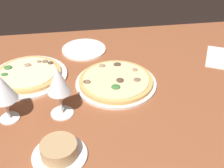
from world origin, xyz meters
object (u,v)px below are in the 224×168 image
wine_glass_far (58,82)px  paper_menu (224,58)px  pizza_main (116,82)px  pizza_side (28,75)px  ramekin_on_saucer (59,151)px  wine_glass_near (2,89)px  side_plate (84,49)px

wine_glass_far → paper_menu: 73.42cm
pizza_main → pizza_side: size_ratio=1.02×
pizza_side → ramekin_on_saucer: size_ratio=1.91×
pizza_main → ramekin_on_saucer: (20.73, 31.79, 0.85)cm
wine_glass_near → side_plate: wine_glass_near is taller
paper_menu → ramekin_on_saucer: bearing=59.0°
wine_glass_near → side_plate: bearing=-122.8°
pizza_side → ramekin_on_saucer: 42.90cm
side_plate → wine_glass_far: bearing=76.4°
pizza_side → ramekin_on_saucer: (-11.52, 41.31, 0.91)cm
pizza_main → side_plate: (9.87, -27.45, -0.78)cm
pizza_main → pizza_side: same height
paper_menu → pizza_main: bearing=40.4°
pizza_main → pizza_side: 33.63cm
pizza_main → paper_menu: size_ratio=1.62×
pizza_side → paper_menu: size_ratio=1.60×
wine_glass_far → pizza_side: bearing=-61.8°
pizza_side → paper_menu: pizza_side is taller
ramekin_on_saucer → paper_menu: ramekin_on_saucer is taller
ramekin_on_saucer → wine_glass_near: 25.86cm
side_plate → pizza_side: bearing=38.7°
pizza_side → paper_menu: 80.20cm
ramekin_on_saucer → wine_glass_far: (-0.89, -18.15, 10.53)cm
pizza_side → wine_glass_near: wine_glass_near is taller
wine_glass_near → paper_menu: (-84.32, -25.45, -11.76)cm
pizza_main → paper_menu: (-47.91, -11.74, -1.08)cm
pizza_side → side_plate: (-22.38, -17.92, -0.72)cm
ramekin_on_saucer → wine_glass_near: bearing=-49.1°
ramekin_on_saucer → side_plate: 60.25cm
side_plate → ramekin_on_saucer: bearing=79.6°
side_plate → wine_glass_near: bearing=57.2°
pizza_side → side_plate: bearing=-141.3°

